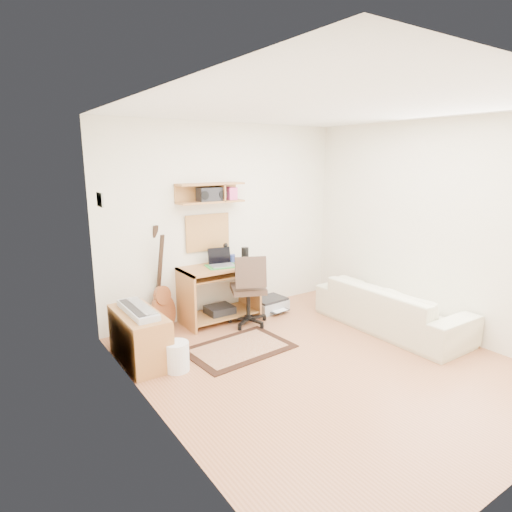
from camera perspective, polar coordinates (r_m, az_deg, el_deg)
floor at (r=4.78m, az=8.88°, el=-13.98°), size 3.60×4.00×0.01m
ceiling at (r=4.30m, az=10.13°, el=18.90°), size 3.60×4.00×0.01m
back_wall at (r=5.94m, az=-4.01°, el=4.69°), size 3.60×0.01×2.60m
left_wall at (r=3.39m, az=-13.25°, el=-1.80°), size 0.01×4.00×2.60m
right_wall at (r=5.73m, az=22.68°, el=3.44°), size 0.01×4.00×2.60m
wall_shelf at (r=5.64m, az=-6.05°, el=8.31°), size 0.90×0.25×0.26m
cork_board at (r=5.79m, az=-6.43°, el=3.14°), size 0.64×0.03×0.49m
wall_photo at (r=4.74m, az=-19.96°, el=7.03°), size 0.02×0.20×0.15m
desk at (r=5.77m, az=-4.88°, el=-4.99°), size 1.00×0.55×0.75m
laptop at (r=5.64m, az=-4.54°, el=-0.21°), size 0.36×0.36×0.24m
speaker at (r=5.79m, az=-1.46°, el=0.08°), size 0.10×0.10×0.22m
desk_lamp at (r=5.86m, az=-3.88°, el=0.48°), size 0.09×0.09×0.27m
pencil_cup at (r=5.87m, az=-3.14°, el=-0.31°), size 0.08×0.08×0.11m
boombox at (r=5.64m, az=-5.99°, el=8.11°), size 0.36×0.16×0.18m
rug at (r=5.05m, az=-2.29°, el=-12.10°), size 1.22×0.86×0.02m
task_chair at (r=5.60m, az=-1.04°, el=-4.38°), size 0.65×0.65×0.96m
cabinet at (r=4.83m, az=-15.17°, el=-10.33°), size 0.40×0.90×0.55m
music_keyboard at (r=4.72m, az=-15.39°, el=-6.90°), size 0.23×0.72×0.06m
guitar at (r=5.50m, az=-12.35°, el=-2.96°), size 0.41×0.33×1.34m
waste_basket at (r=4.60m, az=-10.45°, el=-12.96°), size 0.34×0.34×0.31m
printer at (r=6.21m, az=1.79°, el=-6.46°), size 0.49×0.40×0.18m
sofa at (r=5.74m, az=17.50°, el=-5.54°), size 0.58×1.98×0.77m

